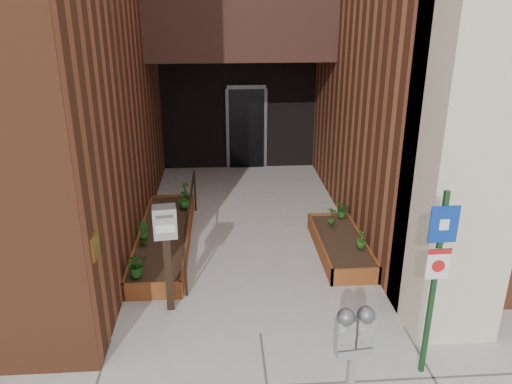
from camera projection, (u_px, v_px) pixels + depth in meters
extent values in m
plane|color=#9E9991|center=(260.00, 333.00, 6.76)|extent=(80.00, 80.00, 0.00)
cube|color=#C4B597|center=(460.00, 171.00, 6.32)|extent=(1.10, 1.20, 4.40)
cube|color=black|center=(239.00, 11.00, 10.90)|extent=(4.20, 2.00, 2.00)
cube|color=black|center=(239.00, 111.00, 13.11)|extent=(4.00, 0.30, 3.00)
cube|color=black|center=(247.00, 129.00, 13.11)|extent=(0.90, 0.06, 2.10)
cube|color=#B79338|center=(95.00, 246.00, 5.90)|extent=(0.04, 0.30, 0.30)
cube|color=maroon|center=(152.00, 291.00, 7.46)|extent=(0.90, 0.04, 0.30)
cube|color=maroon|center=(173.00, 202.00, 10.77)|extent=(0.90, 0.04, 0.30)
cube|color=maroon|center=(141.00, 239.00, 9.09)|extent=(0.04, 3.60, 0.30)
cube|color=maroon|center=(188.00, 238.00, 9.15)|extent=(0.04, 3.60, 0.30)
cube|color=black|center=(165.00, 239.00, 9.12)|extent=(0.82, 3.52, 0.26)
cube|color=maroon|center=(356.00, 277.00, 7.85)|extent=(0.80, 0.04, 0.30)
cube|color=maroon|center=(328.00, 220.00, 9.86)|extent=(0.80, 0.04, 0.30)
cube|color=maroon|center=(319.00, 246.00, 8.83)|extent=(0.04, 2.20, 0.30)
cube|color=maroon|center=(361.00, 245.00, 8.88)|extent=(0.04, 2.20, 0.30)
cube|color=black|center=(340.00, 246.00, 8.87)|extent=(0.72, 2.12, 0.26)
cylinder|color=black|center=(185.00, 270.00, 7.46)|extent=(0.04, 0.04, 0.90)
cylinder|color=black|center=(195.00, 191.00, 10.53)|extent=(0.04, 0.04, 0.90)
cylinder|color=black|center=(190.00, 202.00, 8.84)|extent=(0.04, 3.30, 0.04)
cube|color=#9D9D9F|center=(353.00, 350.00, 4.64)|extent=(0.35, 0.17, 0.09)
cube|color=#9D9D9F|center=(345.00, 333.00, 4.55)|extent=(0.18, 0.13, 0.30)
sphere|color=#59595B|center=(346.00, 317.00, 4.48)|extent=(0.17, 0.17, 0.17)
cube|color=white|center=(347.00, 335.00, 4.48)|extent=(0.10, 0.02, 0.06)
cube|color=#B21414|center=(346.00, 343.00, 4.52)|extent=(0.10, 0.02, 0.03)
cube|color=#9D9D9F|center=(365.00, 331.00, 4.58)|extent=(0.18, 0.13, 0.30)
sphere|color=#59595B|center=(366.00, 315.00, 4.52)|extent=(0.17, 0.17, 0.17)
cube|color=white|center=(367.00, 333.00, 4.52)|extent=(0.10, 0.02, 0.06)
cube|color=#B21414|center=(366.00, 341.00, 4.55)|extent=(0.10, 0.02, 0.03)
cube|color=#143919|center=(433.00, 287.00, 5.66)|extent=(0.05, 0.05, 2.35)
cube|color=navy|center=(444.00, 224.00, 5.34)|extent=(0.32, 0.03, 0.43)
cube|color=white|center=(444.00, 225.00, 5.34)|extent=(0.11, 0.02, 0.13)
cube|color=white|center=(438.00, 264.00, 5.52)|extent=(0.27, 0.03, 0.37)
cube|color=#B21414|center=(440.00, 252.00, 5.46)|extent=(0.27, 0.02, 0.06)
cylinder|color=#B21414|center=(438.00, 266.00, 5.51)|extent=(0.15, 0.02, 0.15)
cube|color=black|center=(168.00, 273.00, 7.10)|extent=(0.12, 0.12, 1.18)
cube|color=silver|center=(165.00, 222.00, 6.81)|extent=(0.35, 0.28, 0.45)
cube|color=#59595B|center=(164.00, 217.00, 6.65)|extent=(0.24, 0.04, 0.04)
cube|color=white|center=(165.00, 229.00, 6.71)|extent=(0.26, 0.04, 0.11)
imported|color=#1D5518|center=(137.00, 264.00, 7.53)|extent=(0.41, 0.41, 0.39)
imported|color=#1D5819|center=(143.00, 233.00, 8.55)|extent=(0.28, 0.28, 0.38)
imported|color=#1A5D1C|center=(184.00, 199.00, 10.01)|extent=(0.29, 0.29, 0.38)
imported|color=#295E1B|center=(185.00, 190.00, 10.51)|extent=(0.27, 0.27, 0.36)
imported|color=#224F16|center=(361.00, 239.00, 8.40)|extent=(0.23, 0.23, 0.31)
imported|color=#285719|center=(332.00, 216.00, 9.22)|extent=(0.27, 0.27, 0.38)
imported|color=#235A19|center=(342.00, 209.00, 9.60)|extent=(0.37, 0.37, 0.31)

